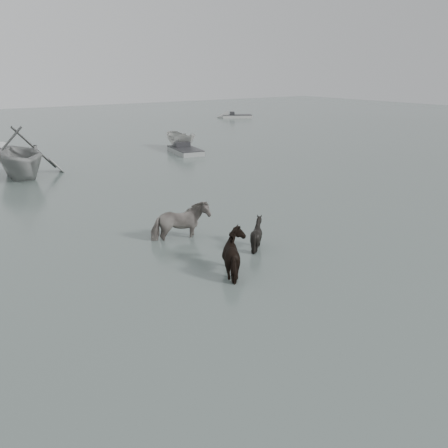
{
  "coord_description": "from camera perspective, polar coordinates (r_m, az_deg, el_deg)",
  "views": [
    {
      "loc": [
        -8.81,
        -12.05,
        6.12
      ],
      "look_at": [
        0.46,
        1.2,
        1.0
      ],
      "focal_mm": 40.0,
      "sensor_mm": 36.0,
      "label": 1
    }
  ],
  "objects": [
    {
      "name": "pony_dark",
      "position": [
        15.37,
        1.71,
        -2.62
      ],
      "size": [
        1.5,
        1.72,
        1.63
      ],
      "primitive_type": "imported",
      "rotation": [
        0.0,
        0.0,
        1.5
      ],
      "color": "black",
      "rests_on": "ground"
    },
    {
      "name": "pony_black",
      "position": [
        17.53,
        3.78,
        -0.7
      ],
      "size": [
        1.18,
        1.06,
        1.27
      ],
      "primitive_type": "imported",
      "rotation": [
        0.0,
        0.0,
        1.6
      ],
      "color": "black",
      "rests_on": "ground"
    },
    {
      "name": "skiff_star",
      "position": [
        63.68,
        1.49,
        12.38
      ],
      "size": [
        5.18,
        3.88,
        0.75
      ],
      "primitive_type": null,
      "rotation": [
        0.0,
        0.0,
        2.63
      ],
      "color": "#A8A8A4",
      "rests_on": "ground"
    },
    {
      "name": "ground",
      "position": [
        16.14,
        1.1,
        -4.72
      ],
      "size": [
        140.0,
        140.0,
        0.0
      ],
      "primitive_type": "plane",
      "color": "#495751",
      "rests_on": "ground"
    },
    {
      "name": "rowboat_trail",
      "position": [
        31.03,
        -22.45,
        7.78
      ],
      "size": [
        5.32,
        6.09,
        3.1
      ],
      "primitive_type": "imported",
      "rotation": [
        0.0,
        0.0,
        3.1
      ],
      "color": "gray",
      "rests_on": "ground"
    },
    {
      "name": "skiff_port",
      "position": [
        37.21,
        -4.45,
        8.63
      ],
      "size": [
        2.46,
        5.2,
        0.75
      ],
      "primitive_type": null,
      "rotation": [
        0.0,
        0.0,
        1.39
      ],
      "color": "gray",
      "rests_on": "ground"
    },
    {
      "name": "boat_small",
      "position": [
        39.21,
        -4.92,
        9.61
      ],
      "size": [
        1.8,
        3.96,
        1.48
      ],
      "primitive_type": "imported",
      "rotation": [
        0.0,
        0.0,
        -0.09
      ],
      "color": "#AFB0AB",
      "rests_on": "ground"
    },
    {
      "name": "pony_pinto",
      "position": [
        18.32,
        -5.06,
        0.94
      ],
      "size": [
        2.29,
        1.41,
        1.8
      ],
      "primitive_type": "imported",
      "rotation": [
        0.0,
        0.0,
        1.35
      ],
      "color": "black",
      "rests_on": "ground"
    }
  ]
}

